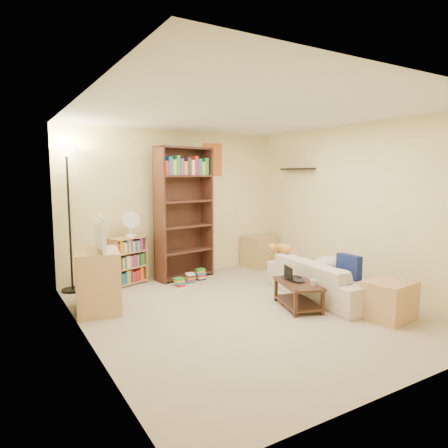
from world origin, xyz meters
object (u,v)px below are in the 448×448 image
Objects in this scene: tall_bookshelf at (184,210)px; tabby_cat at (281,248)px; end_cabinet at (389,300)px; laptop at (296,279)px; tv_stand at (98,281)px; mug at (313,283)px; television at (96,233)px; desk_fan at (131,223)px; short_bookshelf at (128,261)px; floor_lamp at (67,177)px; coffee_table at (298,292)px; sofa at (323,279)px; side_table at (259,251)px.

tabby_cat is at bearing -59.66° from tall_bookshelf.
tabby_cat reaches higher than end_cabinet.
laptop is 0.48× the size of tv_stand.
mug is 2.82m from television.
desk_fan is (0.77, 0.99, 0.60)m from tv_stand.
tall_bookshelf is at bearing 19.36° from laptop.
laptop is 0.91× the size of desk_fan.
end_cabinet is at bearing -74.53° from short_bookshelf.
floor_lamp is at bearing 17.23° from television.
desk_fan is at bearing 38.18° from laptop.
floor_lamp reaches higher than end_cabinet.
television reaches higher than coffee_table.
floor_lamp is (-2.85, 1.42, 1.10)m from tabby_cat.
floor_lamp is (-0.12, 1.10, 1.32)m from tv_stand.
end_cabinet is (0.22, -1.79, -0.39)m from tabby_cat.
coffee_table is (-0.61, -0.17, -0.07)m from sofa.
coffee_table is 1.12× the size of television.
floor_lamp is (-1.80, 0.15, 0.55)m from tall_bookshelf.
tabby_cat is (-0.17, 0.74, 0.35)m from sofa.
floor_lamp is (-2.46, 2.55, 1.33)m from mug.
side_table is (1.59, 0.07, -0.87)m from tall_bookshelf.
television is at bearing 148.06° from mug.
end_cabinet is at bearing -82.88° from tabby_cat.
sofa reaches higher than coffee_table.
sofa is at bearing -9.24° from tv_stand.
floor_lamp reaches higher than tabby_cat.
tv_stand is at bearing -83.56° from floor_lamp.
short_bookshelf is at bearing 38.37° from laptop.
laptop is 2.68m from short_bookshelf.
mug is at bearing 133.44° from end_cabinet.
sofa is 3.09m from tv_stand.
tabby_cat is at bearing -33.79° from desk_fan.
sofa reaches higher than mug.
short_bookshelf reaches higher than sofa.
sofa is 0.83m from tabby_cat.
television is at bearing -162.72° from side_table.
tv_stand is at bearing 75.48° from sofa.
short_bookshelf is (-1.56, 2.26, 0.18)m from coffee_table.
desk_fan reaches higher than sofa.
tabby_cat is at bearing 81.42° from coffee_table.
mug is 2.75m from tv_stand.
side_table reaches higher than coffee_table.
television is 1.41m from short_bookshelf.
tabby_cat is at bearing -111.75° from side_table.
floor_lamp is (-2.41, 2.32, 1.51)m from coffee_table.
tall_bookshelf is at bearing 105.33° from mug.
desk_fan reaches higher than laptop.
laptop is at bearing 86.98° from mug.
mug is 0.17× the size of television.
side_table is (2.50, 0.02, -0.71)m from desk_fan.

